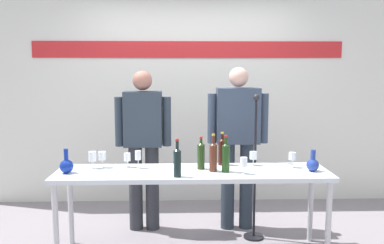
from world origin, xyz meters
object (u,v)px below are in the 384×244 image
Objects in this scene: presenter_right at (238,137)px; wine_bottle_4 at (201,155)px; wine_bottle_1 at (222,150)px; wine_glass_right_2 at (244,162)px; wine_glass_left_3 at (102,156)px; wine_bottle_3 at (177,161)px; display_table at (193,178)px; presenter_left at (143,141)px; wine_bottle_0 at (226,156)px; microphone_stand at (254,192)px; wine_glass_right_1 at (292,156)px; decanter_blue_left at (67,165)px; wine_glass_left_2 at (127,157)px; wine_glass_left_0 at (92,157)px; decanter_blue_right at (313,164)px; wine_bottle_2 at (213,156)px; wine_glass_right_0 at (253,156)px; wine_glass_left_1 at (138,156)px.

wine_bottle_4 is (-0.41, -0.54, -0.07)m from presenter_right.
wine_glass_right_2 is (0.15, -0.34, -0.03)m from wine_bottle_1.
wine_bottle_3 is at bearing -26.61° from wine_glass_left_3.
display_table is 1.47× the size of presenter_left.
wine_bottle_0 reaches higher than wine_bottle_1.
wine_bottle_0 is at bearing -89.20° from wine_bottle_1.
wine_glass_right_1 is at bearing -38.25° from microphone_stand.
wine_glass_left_3 is at bearing 174.95° from wine_bottle_4.
wine_bottle_1 is at bearing 90.80° from wine_bottle_0.
wine_bottle_1 reaches higher than decanter_blue_left.
microphone_stand is at bearing 35.20° from wine_bottle_3.
wine_bottle_0 reaches higher than wine_glass_left_2.
wine_glass_left_0 is at bearing 169.98° from wine_glass_right_2.
wine_glass_left_0 reaches higher than display_table.
decanter_blue_right is at bearing 6.77° from wine_glass_right_2.
presenter_right is (1.59, 0.65, 0.13)m from decanter_blue_left.
wine_glass_right_1 is at bearing 12.84° from wine_bottle_0.
decanter_blue_right is 0.59× the size of wine_bottle_0.
wine_glass_left_2 is at bearing 167.02° from wine_bottle_2.
decanter_blue_left is 1.63× the size of wine_glass_right_0.
wine_glass_left_0 is 1.17× the size of wine_glass_left_2.
wine_bottle_0 is 0.17m from wine_glass_right_2.
wine_glass_right_2 is (0.57, 0.08, -0.03)m from wine_bottle_3.
wine_glass_left_3 is (-0.83, 0.15, 0.17)m from display_table.
display_table is 18.27× the size of wine_glass_left_2.
wine_glass_left_2 is at bearing -175.62° from wine_bottle_1.
decanter_blue_left is 1.47× the size of wine_glass_right_2.
wine_glass_left_2 is (-0.46, 0.36, -0.04)m from wine_bottle_3.
decanter_blue_left reaches higher than wine_glass_left_0.
wine_bottle_3 is at bearing -41.28° from wine_glass_left_1.
wine_bottle_3 is 1.02m from microphone_stand.
wine_glass_right_1 is (0.92, 0.10, 0.17)m from display_table.
wine_glass_left_2 is at bearing 165.13° from wine_glass_right_2.
decanter_blue_left reaches higher than wine_glass_left_2.
wine_glass_left_1 is (-0.78, -0.11, -0.02)m from wine_bottle_1.
microphone_stand is at bearing 8.27° from wine_glass_left_2.
wine_bottle_2 reaches higher than wine_glass_left_0.
presenter_right is 0.68m from wine_bottle_0.
presenter_right is 0.70m from wine_bottle_2.
wine_glass_left_0 is 1.10× the size of wine_glass_right_1.
wine_bottle_0 is at bearing -11.62° from wine_glass_left_1.
wine_bottle_0 reaches higher than decanter_blue_right.
microphone_stand is at bearing 141.75° from wine_glass_right_1.
presenter_right is 0.73m from wine_glass_right_2.
microphone_stand reaches higher than wine_bottle_4.
decanter_blue_right is 1.37× the size of wine_glass_right_1.
presenter_left is at bearing 140.06° from wine_bottle_0.
wine_bottle_3 reaches higher than wine_glass_left_0.
wine_bottle_1 reaches higher than wine_glass_left_3.
wine_glass_left_0 is at bearing -173.15° from wine_glass_left_2.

